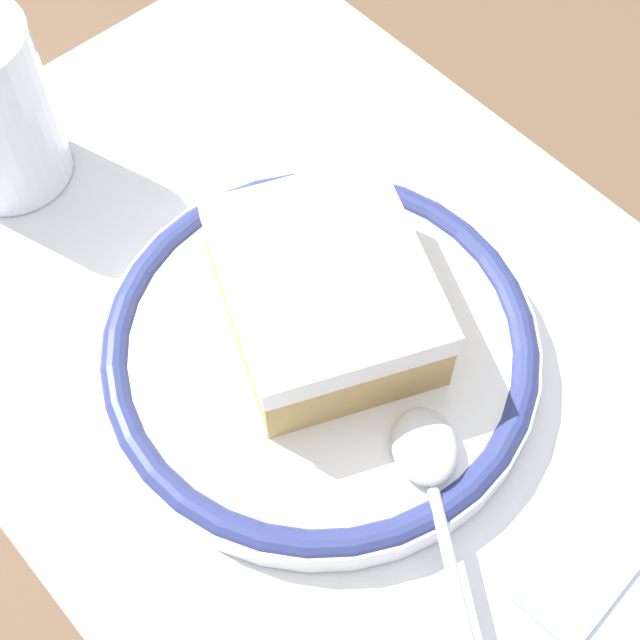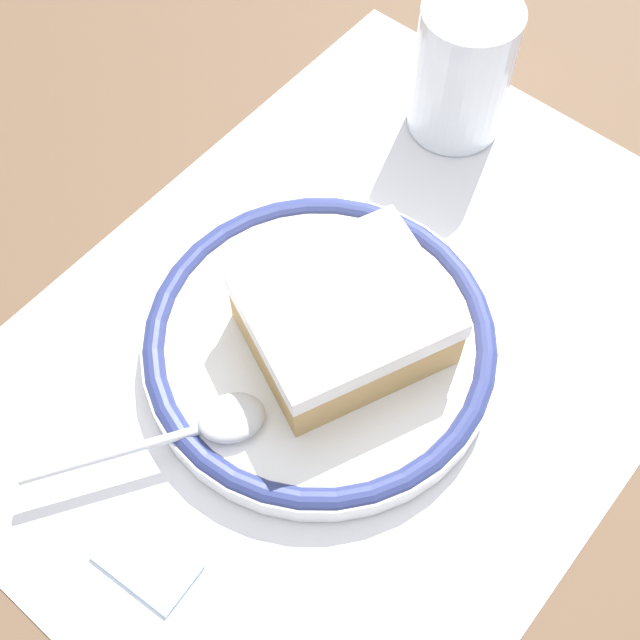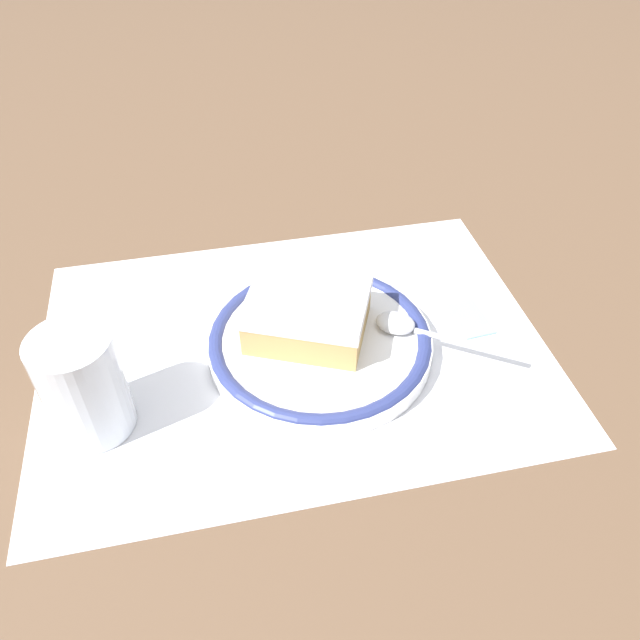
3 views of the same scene
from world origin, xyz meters
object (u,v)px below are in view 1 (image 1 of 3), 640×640
cake_slice (324,293)px  spoon (431,473)px  sugar_packet (581,580)px  plate (320,349)px

cake_slice → spoon: cake_slice is taller
sugar_packet → spoon: bearing=-164.7°
cake_slice → sugar_packet: cake_slice is taller
spoon → cake_slice: bearing=167.7°
plate → sugar_packet: 0.15m
cake_slice → spoon: size_ratio=1.08×
plate → cake_slice: (-0.01, 0.01, 0.03)m
sugar_packet → cake_slice: bearing=-180.0°
plate → spoon: 0.08m
cake_slice → sugar_packet: 0.16m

